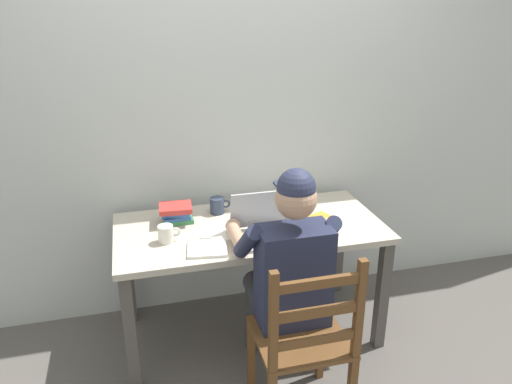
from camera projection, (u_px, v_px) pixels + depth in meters
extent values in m
plane|color=#56514C|center=(250.00, 331.00, 3.08)|extent=(8.00, 8.00, 0.00)
cube|color=beige|center=(232.00, 108.00, 2.99)|extent=(6.00, 0.04, 2.60)
cube|color=#BCB29E|center=(250.00, 228.00, 2.81)|extent=(1.49, 0.72, 0.03)
cube|color=#4C4742|center=(131.00, 334.00, 2.51)|extent=(0.06, 0.06, 0.69)
cube|color=#4C4742|center=(382.00, 295.00, 2.83)|extent=(0.06, 0.06, 0.69)
cube|color=#4C4742|center=(128.00, 272.00, 3.06)|extent=(0.06, 0.06, 0.69)
cube|color=#4C4742|center=(338.00, 245.00, 3.39)|extent=(0.06, 0.06, 0.69)
cube|color=#232842|center=(293.00, 276.00, 2.35)|extent=(0.34, 0.20, 0.50)
sphere|color=tan|center=(296.00, 199.00, 2.20)|extent=(0.19, 0.19, 0.19)
sphere|color=#282D47|center=(296.00, 188.00, 2.18)|extent=(0.17, 0.17, 0.17)
cube|color=#282D47|center=(290.00, 185.00, 2.27)|extent=(0.13, 0.10, 0.01)
cylinder|color=#38383D|center=(263.00, 300.00, 2.60)|extent=(0.13, 0.40, 0.13)
cylinder|color=#38383D|center=(296.00, 295.00, 2.64)|extent=(0.13, 0.40, 0.13)
cylinder|color=#38383D|center=(254.00, 314.00, 2.86)|extent=(0.10, 0.10, 0.45)
cylinder|color=#38383D|center=(284.00, 309.00, 2.90)|extent=(0.10, 0.10, 0.45)
cylinder|color=#232842|center=(247.00, 242.00, 2.32)|extent=(0.10, 0.25, 0.24)
cylinder|color=tan|center=(237.00, 237.00, 2.56)|extent=(0.07, 0.28, 0.07)
sphere|color=tan|center=(233.00, 226.00, 2.69)|extent=(0.08, 0.08, 0.08)
cylinder|color=#232842|center=(328.00, 232.00, 2.42)|extent=(0.10, 0.25, 0.24)
cylinder|color=tan|center=(310.00, 229.00, 2.66)|extent=(0.07, 0.28, 0.07)
sphere|color=tan|center=(300.00, 218.00, 2.78)|extent=(0.08, 0.08, 0.08)
cube|color=brown|center=(300.00, 337.00, 2.34)|extent=(0.42, 0.42, 0.02)
cube|color=brown|center=(321.00, 344.00, 2.64)|extent=(0.04, 0.04, 0.43)
cube|color=brown|center=(251.00, 356.00, 2.55)|extent=(0.04, 0.04, 0.43)
cube|color=brown|center=(359.00, 309.00, 2.12)|extent=(0.04, 0.04, 0.48)
cube|color=brown|center=(273.00, 323.00, 2.03)|extent=(0.04, 0.04, 0.48)
cube|color=brown|center=(316.00, 340.00, 2.12)|extent=(0.36, 0.02, 0.04)
cube|color=brown|center=(317.00, 312.00, 2.07)|extent=(0.36, 0.02, 0.04)
cube|color=brown|center=(319.00, 283.00, 2.01)|extent=(0.36, 0.02, 0.04)
cube|color=#ADAFB2|center=(267.00, 239.00, 2.63)|extent=(0.33, 0.23, 0.02)
cube|color=silver|center=(267.00, 238.00, 2.63)|extent=(0.29, 0.17, 0.00)
cube|color=#ADAFB2|center=(260.00, 209.00, 2.71)|extent=(0.33, 0.06, 0.22)
cube|color=silver|center=(260.00, 209.00, 2.71)|extent=(0.29, 0.04, 0.19)
ellipsoid|color=#ADAFB2|center=(307.00, 230.00, 2.72)|extent=(0.06, 0.10, 0.03)
cylinder|color=silver|center=(166.00, 234.00, 2.60)|extent=(0.08, 0.08, 0.09)
torus|color=silver|center=(176.00, 232.00, 2.61)|extent=(0.05, 0.01, 0.05)
cylinder|color=#2D384C|center=(217.00, 205.00, 2.95)|extent=(0.08, 0.08, 0.10)
torus|color=#2D384C|center=(226.00, 204.00, 2.96)|extent=(0.05, 0.01, 0.05)
cube|color=#38844C|center=(179.00, 219.00, 2.86)|extent=(0.16, 0.14, 0.03)
cube|color=#2D5B9E|center=(177.00, 216.00, 2.83)|extent=(0.15, 0.12, 0.02)
cube|color=#2D5B9E|center=(176.00, 212.00, 2.83)|extent=(0.17, 0.12, 0.03)
cube|color=#BC332D|center=(175.00, 208.00, 2.81)|extent=(0.19, 0.16, 0.03)
cube|color=white|center=(265.00, 209.00, 3.00)|extent=(0.24, 0.20, 0.01)
cube|color=white|center=(207.00, 249.00, 2.53)|extent=(0.22, 0.21, 0.02)
cube|color=white|center=(220.00, 234.00, 2.70)|extent=(0.23, 0.21, 0.01)
cube|color=gold|center=(319.00, 216.00, 2.92)|extent=(0.15, 0.13, 0.00)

